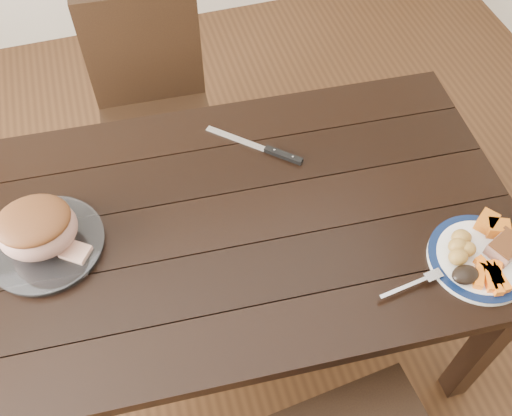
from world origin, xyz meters
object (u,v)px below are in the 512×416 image
object	(u,v)px
dining_table	(227,238)
dinner_plate	(479,259)
roast_joint	(38,230)
carving_knife	(271,151)
serving_platter	(46,245)
fork	(416,283)
pork_slice	(505,248)
chair_far	(154,107)

from	to	relation	value
dining_table	dinner_plate	distance (m)	0.68
dining_table	roast_joint	size ratio (longest dim) A/B	8.28
dining_table	carving_knife	size ratio (longest dim) A/B	6.70
carving_knife	roast_joint	bearing A→B (deg)	-124.02
dining_table	roast_joint	xyz separation A→B (m)	(-0.48, 0.05, 0.17)
serving_platter	dinner_plate	bearing A→B (deg)	-18.64
dining_table	dinner_plate	bearing A→B (deg)	-27.56
fork	dinner_plate	bearing A→B (deg)	-0.41
dining_table	pork_slice	distance (m)	0.74
serving_platter	carving_knife	xyz separation A→B (m)	(0.67, 0.15, -0.00)
serving_platter	pork_slice	distance (m)	1.19
dining_table	pork_slice	xyz separation A→B (m)	(0.66, -0.32, 0.13)
chair_far	roast_joint	world-z (taller)	chair_far
dining_table	carving_knife	world-z (taller)	carving_knife
fork	pork_slice	bearing A→B (deg)	-3.05
dining_table	chair_far	world-z (taller)	chair_far
dinner_plate	roast_joint	size ratio (longest dim) A/B	1.33
dinner_plate	serving_platter	bearing A→B (deg)	161.36
carving_knife	serving_platter	bearing A→B (deg)	-124.02
roast_joint	carving_knife	distance (m)	0.69
dining_table	dinner_plate	size ratio (longest dim) A/B	6.21
roast_joint	serving_platter	bearing A→B (deg)	165.96
dining_table	serving_platter	size ratio (longest dim) A/B	5.53
chair_far	fork	size ratio (longest dim) A/B	5.21
chair_far	pork_slice	bearing A→B (deg)	128.81
chair_far	serving_platter	distance (m)	0.82
chair_far	serving_platter	size ratio (longest dim) A/B	3.10
dinner_plate	fork	bearing A→B (deg)	-173.37
chair_far	fork	distance (m)	1.21
chair_far	roast_joint	distance (m)	0.84
fork	carving_knife	xyz separation A→B (m)	(-0.21, 0.54, -0.01)
dinner_plate	serving_platter	size ratio (longest dim) A/B	0.89
pork_slice	carving_knife	bearing A→B (deg)	131.83
pork_slice	fork	world-z (taller)	pork_slice
fork	carving_knife	distance (m)	0.57
dining_table	chair_far	xyz separation A→B (m)	(-0.10, 0.74, -0.13)
serving_platter	carving_knife	distance (m)	0.69
pork_slice	carving_knife	distance (m)	0.70
pork_slice	fork	xyz separation A→B (m)	(-0.25, -0.02, -0.02)
carving_knife	dinner_plate	bearing A→B (deg)	-8.46
dining_table	carving_knife	distance (m)	0.30
dinner_plate	roast_joint	xyz separation A→B (m)	(-1.07, 0.36, 0.07)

